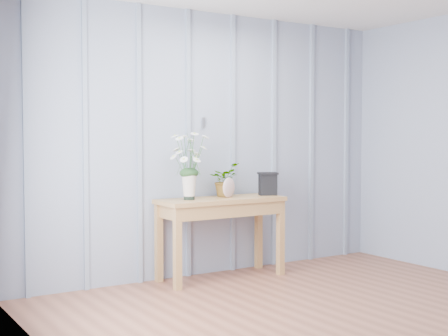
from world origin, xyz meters
TOP-DOWN VIEW (x-y plane):
  - ground at (0.00, 0.00)m, footprint 4.50×4.50m
  - room_shell at (-0.00, 0.92)m, footprint 4.00×4.50m
  - sideboard at (-0.04, 1.99)m, footprint 1.20×0.45m
  - daisy_vase at (-0.37, 2.01)m, footprint 0.44×0.34m
  - spider_plant at (0.07, 2.10)m, footprint 0.38×0.37m
  - felt_disc_vessel at (0.04, 1.98)m, footprint 0.19×0.12m
  - carved_box at (0.49, 1.99)m, footprint 0.22×0.20m

SIDE VIEW (x-z plane):
  - ground at x=0.00m, z-range 0.00..0.00m
  - sideboard at x=-0.04m, z-range 0.26..1.01m
  - felt_disc_vessel at x=0.04m, z-range 0.75..0.94m
  - carved_box at x=0.49m, z-range 0.75..0.97m
  - spider_plant at x=0.07m, z-range 0.75..1.07m
  - daisy_vase at x=-0.37m, z-range 0.83..1.45m
  - room_shell at x=0.00m, z-range 0.74..3.24m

